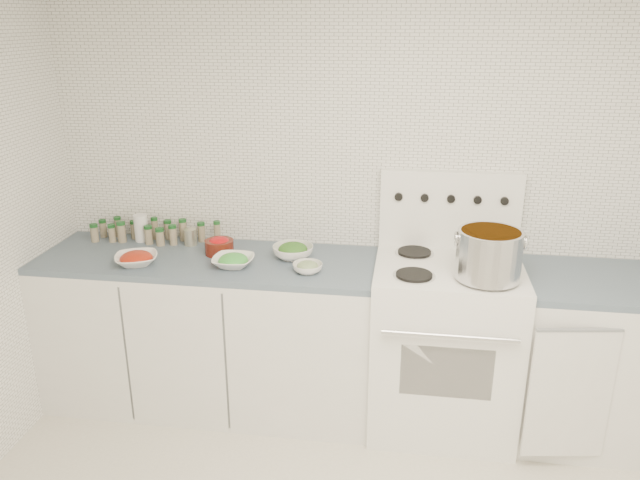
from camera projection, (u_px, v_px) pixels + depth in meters
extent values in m
cube|color=white|center=(363.00, 186.00, 3.48)|extent=(3.50, 0.02, 2.50)
cube|color=white|center=(212.00, 333.00, 3.57)|extent=(1.85, 0.62, 0.86)
cube|color=#48566C|center=(207.00, 260.00, 3.42)|extent=(1.85, 0.62, 0.03)
cube|color=white|center=(443.00, 347.00, 3.37)|extent=(0.76, 0.65, 0.92)
cube|color=black|center=(446.00, 372.00, 3.06)|extent=(0.45, 0.01, 0.28)
cylinder|color=silver|center=(450.00, 336.00, 2.95)|extent=(0.65, 0.02, 0.02)
cube|color=white|center=(449.00, 267.00, 3.21)|extent=(0.76, 0.65, 0.01)
cube|color=white|center=(450.00, 210.00, 3.41)|extent=(0.76, 0.06, 0.43)
cylinder|color=silver|center=(414.00, 276.00, 3.08)|extent=(0.21, 0.21, 0.01)
cylinder|color=black|center=(414.00, 274.00, 3.08)|extent=(0.18, 0.18, 0.01)
cylinder|color=silver|center=(489.00, 280.00, 3.03)|extent=(0.21, 0.21, 0.01)
cylinder|color=black|center=(489.00, 279.00, 3.03)|extent=(0.18, 0.18, 0.01)
cylinder|color=silver|center=(414.00, 253.00, 3.38)|extent=(0.21, 0.21, 0.01)
cylinder|color=black|center=(414.00, 252.00, 3.38)|extent=(0.18, 0.18, 0.01)
cylinder|color=silver|center=(482.00, 256.00, 3.33)|extent=(0.21, 0.21, 0.01)
cylinder|color=black|center=(482.00, 255.00, 3.33)|extent=(0.18, 0.18, 0.01)
cylinder|color=black|center=(399.00, 197.00, 3.39)|extent=(0.04, 0.02, 0.04)
cylinder|color=black|center=(425.00, 198.00, 3.37)|extent=(0.04, 0.02, 0.04)
cylinder|color=black|center=(451.00, 199.00, 3.35)|extent=(0.04, 0.02, 0.04)
cylinder|color=black|center=(478.00, 200.00, 3.33)|extent=(0.04, 0.02, 0.04)
cylinder|color=black|center=(504.00, 201.00, 3.31)|extent=(0.04, 0.02, 0.04)
cube|color=white|center=(602.00, 362.00, 3.28)|extent=(0.89, 0.62, 0.86)
cube|color=#48566C|center=(616.00, 283.00, 3.13)|extent=(0.89, 0.62, 0.03)
cube|color=white|center=(570.00, 395.00, 3.00)|extent=(0.40, 0.08, 0.70)
cylinder|color=silver|center=(489.00, 254.00, 2.99)|extent=(0.31, 0.31, 0.24)
cylinder|color=orange|center=(491.00, 234.00, 2.96)|extent=(0.28, 0.28, 0.03)
torus|color=silver|center=(456.00, 239.00, 2.99)|extent=(0.01, 0.08, 0.08)
torus|color=silver|center=(525.00, 242.00, 2.95)|extent=(0.01, 0.08, 0.08)
imported|color=white|center=(136.00, 260.00, 3.31)|extent=(0.29, 0.29, 0.05)
ellipsoid|color=red|center=(136.00, 258.00, 3.31)|extent=(0.16, 0.16, 0.07)
imported|color=white|center=(233.00, 261.00, 3.29)|extent=(0.22, 0.22, 0.05)
ellipsoid|color=#2D8C33|center=(233.00, 260.00, 3.28)|extent=(0.16, 0.16, 0.07)
imported|color=white|center=(293.00, 252.00, 3.40)|extent=(0.28, 0.28, 0.07)
ellipsoid|color=#1E5E1A|center=(293.00, 249.00, 3.39)|extent=(0.16, 0.16, 0.07)
imported|color=white|center=(308.00, 268.00, 3.21)|extent=(0.19, 0.19, 0.05)
ellipsoid|color=#284E1F|center=(308.00, 266.00, 3.20)|extent=(0.11, 0.11, 0.05)
cylinder|color=#50160D|center=(219.00, 247.00, 3.45)|extent=(0.16, 0.16, 0.08)
ellipsoid|color=red|center=(219.00, 242.00, 3.44)|extent=(0.12, 0.12, 0.06)
cylinder|color=white|center=(141.00, 228.00, 3.64)|extent=(0.09, 0.09, 0.16)
cylinder|color=#B2AE96|center=(190.00, 237.00, 3.59)|extent=(0.09, 0.09, 0.10)
cylinder|color=gray|center=(103.00, 230.00, 3.72)|extent=(0.04, 0.04, 0.09)
cylinder|color=#164D1D|center=(102.00, 221.00, 3.70)|extent=(0.04, 0.04, 0.02)
cylinder|color=gray|center=(118.00, 228.00, 3.72)|extent=(0.04, 0.04, 0.11)
cylinder|color=#164D1D|center=(117.00, 218.00, 3.70)|extent=(0.04, 0.04, 0.02)
cylinder|color=gray|center=(134.00, 231.00, 3.69)|extent=(0.04, 0.04, 0.09)
cylinder|color=#164D1D|center=(133.00, 222.00, 3.67)|extent=(0.04, 0.04, 0.02)
cylinder|color=gray|center=(155.00, 230.00, 3.68)|extent=(0.04, 0.04, 0.11)
cylinder|color=#164D1D|center=(154.00, 219.00, 3.66)|extent=(0.04, 0.04, 0.02)
cylinder|color=gray|center=(168.00, 231.00, 3.68)|extent=(0.04, 0.04, 0.10)
cylinder|color=#164D1D|center=(167.00, 222.00, 3.66)|extent=(0.04, 0.04, 0.02)
cylinder|color=gray|center=(183.00, 231.00, 3.66)|extent=(0.04, 0.04, 0.11)
cylinder|color=#164D1D|center=(182.00, 221.00, 3.63)|extent=(0.05, 0.05, 0.02)
cylinder|color=gray|center=(202.00, 233.00, 3.64)|extent=(0.04, 0.04, 0.10)
cylinder|color=#164D1D|center=(201.00, 224.00, 3.62)|extent=(0.04, 0.04, 0.02)
cylinder|color=gray|center=(217.00, 233.00, 3.62)|extent=(0.04, 0.04, 0.11)
cylinder|color=#164D1D|center=(217.00, 223.00, 3.60)|extent=(0.04, 0.04, 0.02)
cylinder|color=gray|center=(95.00, 234.00, 3.64)|extent=(0.04, 0.04, 0.09)
cylinder|color=#164D1D|center=(93.00, 226.00, 3.62)|extent=(0.05, 0.05, 0.02)
cylinder|color=gray|center=(112.00, 235.00, 3.63)|extent=(0.04, 0.04, 0.09)
cylinder|color=#164D1D|center=(111.00, 226.00, 3.62)|extent=(0.04, 0.04, 0.02)
cylinder|color=gray|center=(122.00, 233.00, 3.63)|extent=(0.05, 0.05, 0.11)
cylinder|color=#164D1D|center=(121.00, 223.00, 3.61)|extent=(0.05, 0.05, 0.02)
cylinder|color=gray|center=(149.00, 236.00, 3.60)|extent=(0.05, 0.05, 0.09)
cylinder|color=#164D1D|center=(148.00, 227.00, 3.58)|extent=(0.05, 0.05, 0.02)
cylinder|color=gray|center=(160.00, 238.00, 3.58)|extent=(0.05, 0.05, 0.09)
cylinder|color=#164D1D|center=(159.00, 230.00, 3.56)|extent=(0.05, 0.05, 0.02)
cylinder|color=gray|center=(173.00, 236.00, 3.59)|extent=(0.04, 0.04, 0.10)
cylinder|color=#164D1D|center=(172.00, 227.00, 3.57)|extent=(0.05, 0.05, 0.02)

